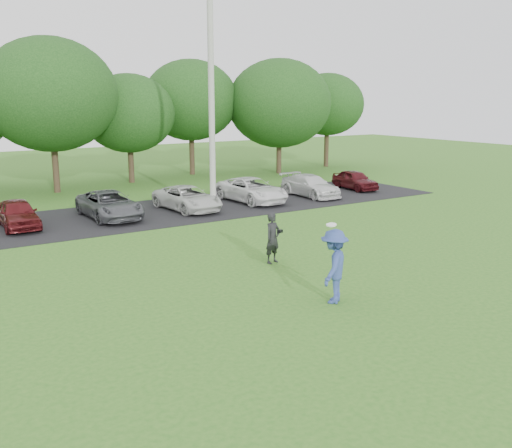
{
  "coord_description": "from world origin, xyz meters",
  "views": [
    {
      "loc": [
        -9.79,
        -11.83,
        5.37
      ],
      "look_at": [
        0.0,
        3.5,
        1.3
      ],
      "focal_mm": 40.0,
      "sensor_mm": 36.0,
      "label": 1
    }
  ],
  "objects": [
    {
      "name": "parked_cars",
      "position": [
        -0.62,
        12.89,
        0.62
      ],
      "size": [
        28.25,
        4.66,
        1.23
      ],
      "color": "silver",
      "rests_on": "parking_lot"
    },
    {
      "name": "ground",
      "position": [
        0.0,
        0.0,
        0.0
      ],
      "size": [
        100.0,
        100.0,
        0.0
      ],
      "primitive_type": "plane",
      "color": "#2D691E",
      "rests_on": "ground"
    },
    {
      "name": "parking_lot",
      "position": [
        0.0,
        13.0,
        0.01
      ],
      "size": [
        32.0,
        6.5,
        0.03
      ],
      "primitive_type": "cube",
      "color": "black",
      "rests_on": "ground"
    },
    {
      "name": "frisbee_player",
      "position": [
        -0.28,
        -0.77,
        1.0
      ],
      "size": [
        1.48,
        1.36,
        2.2
      ],
      "color": "#32468D",
      "rests_on": "ground"
    },
    {
      "name": "camera_bystander",
      "position": [
        0.43,
        3.15,
        0.84
      ],
      "size": [
        0.7,
        0.55,
        1.68
      ],
      "color": "black",
      "rests_on": "ground"
    },
    {
      "name": "tree_row",
      "position": [
        1.51,
        22.76,
        4.91
      ],
      "size": [
        42.39,
        9.85,
        8.64
      ],
      "color": "#38281C",
      "rests_on": "ground"
    },
    {
      "name": "utility_pole",
      "position": [
        2.87,
        11.79,
        5.13
      ],
      "size": [
        0.28,
        0.28,
        10.26
      ],
      "primitive_type": "cylinder",
      "color": "#ACABA6",
      "rests_on": "ground"
    }
  ]
}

